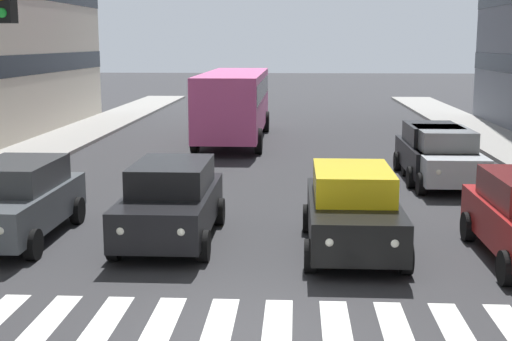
{
  "coord_description": "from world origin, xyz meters",
  "views": [
    {
      "loc": [
        -0.71,
        9.99,
        4.31
      ],
      "look_at": [
        0.3,
        -7.63,
        1.09
      ],
      "focal_mm": 49.72,
      "sensor_mm": 36.0,
      "label": 1
    }
  ],
  "objects_px": {
    "car_2": "(171,201)",
    "bus_behind_traffic": "(235,99)",
    "street_lamp_right": "(1,33)",
    "car_row2_1": "(433,151)",
    "car_3": "(16,200)",
    "car_row2_0": "(443,156)",
    "car_1": "(352,209)"
  },
  "relations": [
    {
      "from": "bus_behind_traffic",
      "to": "street_lamp_right",
      "type": "relative_size",
      "value": 1.47
    },
    {
      "from": "car_1",
      "to": "car_row2_0",
      "type": "relative_size",
      "value": 1.0
    },
    {
      "from": "car_3",
      "to": "car_row2_0",
      "type": "distance_m",
      "value": 12.51
    },
    {
      "from": "car_2",
      "to": "car_row2_1",
      "type": "distance_m",
      "value": 10.35
    },
    {
      "from": "car_row2_0",
      "to": "car_2",
      "type": "bearing_deg",
      "value": 42.32
    },
    {
      "from": "car_2",
      "to": "bus_behind_traffic",
      "type": "height_order",
      "value": "bus_behind_traffic"
    },
    {
      "from": "car_row2_0",
      "to": "bus_behind_traffic",
      "type": "height_order",
      "value": "bus_behind_traffic"
    },
    {
      "from": "car_2",
      "to": "bus_behind_traffic",
      "type": "relative_size",
      "value": 0.42
    },
    {
      "from": "car_row2_0",
      "to": "street_lamp_right",
      "type": "bearing_deg",
      "value": 2.96
    },
    {
      "from": "car_1",
      "to": "car_2",
      "type": "xyz_separation_m",
      "value": [
        3.9,
        -0.54,
        0.0
      ]
    },
    {
      "from": "car_row2_0",
      "to": "street_lamp_right",
      "type": "distance_m",
      "value": 13.72
    },
    {
      "from": "bus_behind_traffic",
      "to": "car_row2_1",
      "type": "bearing_deg",
      "value": 129.88
    },
    {
      "from": "car_row2_1",
      "to": "car_2",
      "type": "bearing_deg",
      "value": 46.96
    },
    {
      "from": "car_row2_1",
      "to": "street_lamp_right",
      "type": "bearing_deg",
      "value": 7.42
    },
    {
      "from": "car_2",
      "to": "car_row2_1",
      "type": "xyz_separation_m",
      "value": [
        -7.06,
        -7.56,
        0.0
      ]
    },
    {
      "from": "car_3",
      "to": "bus_behind_traffic",
      "type": "height_order",
      "value": "bus_behind_traffic"
    },
    {
      "from": "car_3",
      "to": "car_row2_1",
      "type": "bearing_deg",
      "value": -143.84
    },
    {
      "from": "car_row2_1",
      "to": "street_lamp_right",
      "type": "distance_m",
      "value": 13.69
    },
    {
      "from": "car_3",
      "to": "car_row2_0",
      "type": "xyz_separation_m",
      "value": [
        -10.6,
        -6.64,
        0.0
      ]
    },
    {
      "from": "car_3",
      "to": "bus_behind_traffic",
      "type": "relative_size",
      "value": 0.42
    },
    {
      "from": "car_2",
      "to": "car_row2_0",
      "type": "relative_size",
      "value": 1.0
    },
    {
      "from": "car_1",
      "to": "car_row2_0",
      "type": "distance_m",
      "value": 7.8
    },
    {
      "from": "car_3",
      "to": "car_2",
      "type": "bearing_deg",
      "value": -178.39
    },
    {
      "from": "car_1",
      "to": "street_lamp_right",
      "type": "distance_m",
      "value": 12.36
    },
    {
      "from": "car_row2_1",
      "to": "car_1",
      "type": "bearing_deg",
      "value": 68.66
    },
    {
      "from": "car_3",
      "to": "street_lamp_right",
      "type": "distance_m",
      "value": 7.47
    },
    {
      "from": "bus_behind_traffic",
      "to": "street_lamp_right",
      "type": "height_order",
      "value": "street_lamp_right"
    },
    {
      "from": "car_row2_0",
      "to": "car_row2_1",
      "type": "xyz_separation_m",
      "value": [
        0.12,
        -1.02,
        0.0
      ]
    },
    {
      "from": "car_3",
      "to": "bus_behind_traffic",
      "type": "distance_m",
      "value": 16.5
    },
    {
      "from": "car_2",
      "to": "car_row2_1",
      "type": "bearing_deg",
      "value": -133.04
    },
    {
      "from": "car_1",
      "to": "street_lamp_right",
      "type": "relative_size",
      "value": 0.62
    },
    {
      "from": "car_1",
      "to": "street_lamp_right",
      "type": "xyz_separation_m",
      "value": [
        9.92,
        -6.4,
        3.68
      ]
    }
  ]
}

